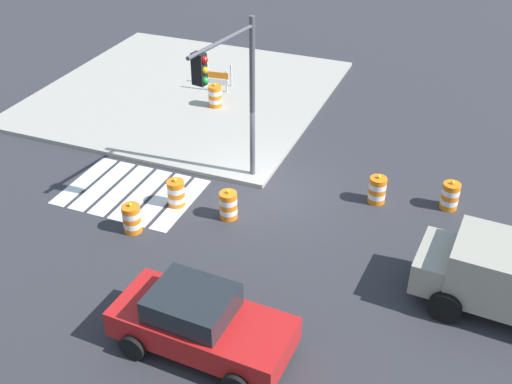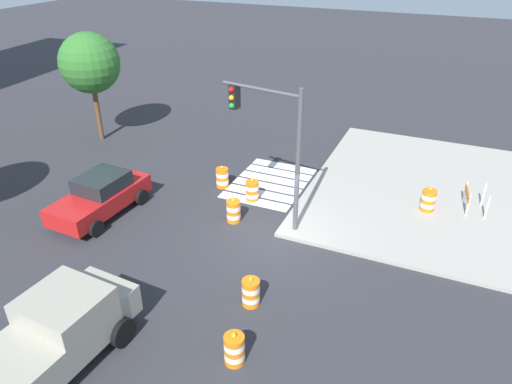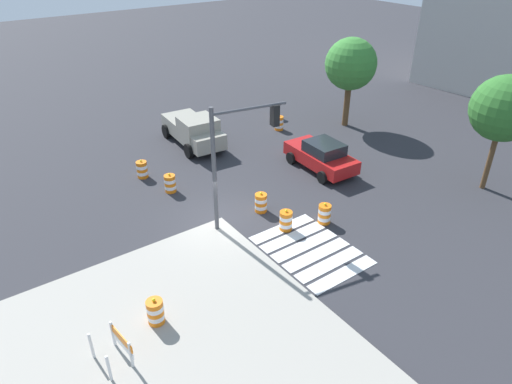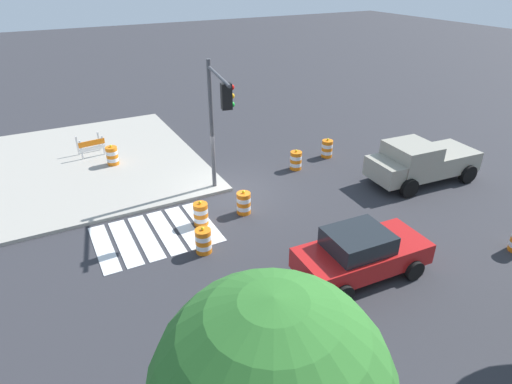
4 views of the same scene
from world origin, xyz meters
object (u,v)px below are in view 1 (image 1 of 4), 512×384
at_px(traffic_barrel_far_curb, 176,193).
at_px(traffic_barrel_opposite_curb, 132,218).
at_px(traffic_barrel_near_corner, 377,190).
at_px(traffic_barrel_on_sidewalk, 215,96).
at_px(traffic_barrel_median_far, 228,205).
at_px(pickup_truck, 512,281).
at_px(traffic_barrel_crosswalk_end, 450,196).
at_px(construction_barricade, 215,77).
at_px(traffic_light_pole, 232,83).
at_px(sports_car, 200,322).

height_order(traffic_barrel_far_curb, traffic_barrel_opposite_curb, same).
xyz_separation_m(traffic_barrel_near_corner, traffic_barrel_on_sidewalk, (7.81, -4.39, 0.15)).
bearing_deg(traffic_barrel_median_far, pickup_truck, 172.13).
xyz_separation_m(traffic_barrel_near_corner, traffic_barrel_far_curb, (5.95, 2.59, 0.00)).
height_order(traffic_barrel_crosswalk_end, construction_barricade, construction_barricade).
height_order(pickup_truck, traffic_barrel_crosswalk_end, pickup_truck).
height_order(pickup_truck, traffic_light_pole, traffic_light_pole).
xyz_separation_m(sports_car, traffic_barrel_near_corner, (-2.53, -7.78, -0.36)).
bearing_deg(traffic_barrel_opposite_curb, traffic_light_pole, -123.01).
xyz_separation_m(pickup_truck, traffic_barrel_median_far, (8.30, -1.15, -0.52)).
bearing_deg(traffic_light_pole, traffic_barrel_crosswalk_end, -165.64).
height_order(traffic_barrel_near_corner, traffic_barrel_median_far, same).
xyz_separation_m(sports_car, traffic_barrel_on_sidewalk, (5.28, -12.17, -0.21)).
height_order(sports_car, traffic_barrel_crosswalk_end, sports_car).
relative_size(sports_car, traffic_barrel_near_corner, 4.30).
height_order(traffic_barrel_near_corner, traffic_light_pole, traffic_light_pole).
relative_size(traffic_barrel_crosswalk_end, traffic_barrel_far_curb, 1.00).
xyz_separation_m(sports_car, traffic_light_pole, (1.97, -6.57, 3.10)).
distance_m(traffic_barrel_median_far, construction_barricade, 9.61).
relative_size(sports_car, traffic_barrel_crosswalk_end, 4.30).
bearing_deg(pickup_truck, construction_barricade, -37.31).
bearing_deg(construction_barricade, traffic_barrel_on_sidewalk, 114.49).
height_order(traffic_barrel_near_corner, construction_barricade, construction_barricade).
relative_size(traffic_barrel_near_corner, construction_barricade, 0.77).
bearing_deg(traffic_barrel_median_far, traffic_barrel_near_corner, -147.83).
bearing_deg(traffic_barrel_median_far, traffic_barrel_crosswalk_end, -153.92).
height_order(pickup_truck, construction_barricade, pickup_truck).
height_order(pickup_truck, traffic_barrel_far_curb, pickup_truck).
xyz_separation_m(traffic_barrel_median_far, traffic_barrel_far_curb, (1.83, 0.01, 0.00)).
bearing_deg(traffic_light_pole, construction_barricade, -60.68).
bearing_deg(traffic_light_pole, traffic_barrel_far_curb, 43.89).
height_order(traffic_barrel_crosswalk_end, traffic_barrel_far_curb, same).
distance_m(traffic_barrel_near_corner, traffic_light_pole, 5.80).
xyz_separation_m(sports_car, traffic_barrel_opposite_curb, (4.00, -3.45, -0.36)).
xyz_separation_m(traffic_barrel_crosswalk_end, construction_barricade, (10.75, -5.43, 0.27)).
distance_m(traffic_barrel_far_curb, traffic_barrel_opposite_curb, 1.83).
height_order(traffic_barrel_opposite_curb, traffic_light_pole, traffic_light_pole).
distance_m(traffic_barrel_crosswalk_end, traffic_barrel_on_sidewalk, 10.77).
height_order(sports_car, pickup_truck, pickup_truck).
height_order(traffic_barrel_median_far, traffic_barrel_far_curb, same).
bearing_deg(pickup_truck, traffic_barrel_opposite_curb, 3.14).
xyz_separation_m(traffic_barrel_opposite_curb, traffic_light_pole, (-2.03, -3.12, 3.46)).
bearing_deg(sports_car, traffic_barrel_on_sidewalk, -66.54).
distance_m(pickup_truck, traffic_light_pole, 9.52).
bearing_deg(traffic_barrel_median_far, traffic_barrel_far_curb, 0.18).
relative_size(traffic_barrel_near_corner, traffic_barrel_far_curb, 1.00).
bearing_deg(traffic_barrel_opposite_curb, traffic_barrel_near_corner, -146.48).
xyz_separation_m(pickup_truck, traffic_barrel_near_corner, (4.19, -3.74, -0.52)).
bearing_deg(traffic_barrel_far_curb, construction_barricade, -73.22).
distance_m(traffic_barrel_crosswalk_end, traffic_barrel_median_far, 7.06).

